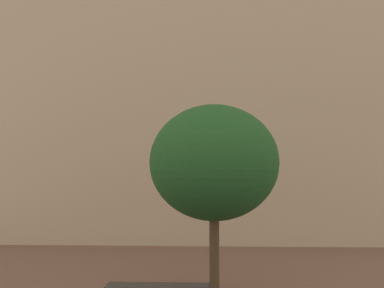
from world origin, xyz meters
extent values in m
cube|color=beige|center=(-2.07, 30.66, 9.10)|extent=(28.63, 13.46, 18.21)
cube|color=beige|center=(-4.30, 30.66, 15.24)|extent=(5.98, 5.98, 30.48)
cylinder|color=beige|center=(10.75, 25.44, 10.54)|extent=(2.80, 2.80, 21.07)
cylinder|color=brown|center=(0.29, 12.81, 1.42)|extent=(0.31, 0.31, 2.83)
ellipsoid|color=#235B28|center=(0.29, 12.81, 4.45)|extent=(4.04, 4.04, 3.64)
camera|label=1|loc=(0.13, -0.44, 4.06)|focal=39.53mm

